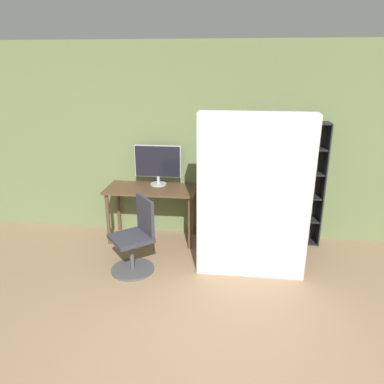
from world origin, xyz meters
name	(u,v)px	position (x,y,z in m)	size (l,w,h in m)	color
ground_plane	(201,371)	(0.00, 0.00, 0.00)	(16.00, 16.00, 0.00)	#937556
wall_back	(221,144)	(0.00, 2.70, 1.35)	(8.00, 0.06, 2.70)	#6B7A4C
desk	(151,196)	(-0.94, 2.38, 0.66)	(1.25, 0.59, 0.77)	brown
monitor	(158,163)	(-0.87, 2.54, 1.08)	(0.65, 0.23, 0.57)	#B7B7BC
office_chair	(135,242)	(-0.95, 1.52, 0.36)	(0.62, 0.62, 0.91)	#4C4C51
bookshelf	(290,186)	(0.95, 2.57, 0.81)	(0.71, 0.27, 1.69)	black
mattress_near	(254,199)	(0.43, 1.58, 0.96)	(1.26, 0.29, 1.92)	silver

